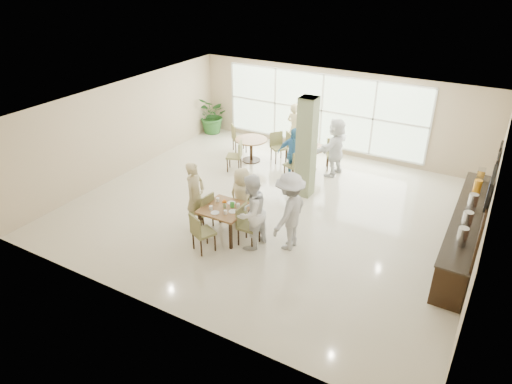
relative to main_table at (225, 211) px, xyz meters
The scene contains 23 objects.
ground 1.85m from the main_table, 77.43° to the left, with size 10.00×10.00×0.00m, color beige.
room_shell 2.01m from the main_table, 77.43° to the left, with size 10.00×10.00×10.00m.
window_bank 6.19m from the main_table, 91.17° to the left, with size 7.00×0.04×7.00m.
column 3.07m from the main_table, 74.95° to the left, with size 0.45×0.45×2.80m, color #727B56.
main_table is the anchor object (origin of this frame).
round_table_left 4.50m from the main_table, 112.20° to the left, with size 1.04×1.04×0.75m.
round_table_right 4.44m from the main_table, 87.69° to the left, with size 1.00×1.00×0.75m.
chairs_main_table 0.19m from the main_table, behind, with size 1.84×2.12×0.95m.
chairs_table_left 4.49m from the main_table, 112.38° to the left, with size 2.18×2.01×0.95m.
chairs_table_right 4.47m from the main_table, 88.14° to the left, with size 2.01×1.97×0.95m.
tabletop_clutter 0.15m from the main_table, 44.56° to the right, with size 0.71×0.78×0.21m.
buffet_counter 5.53m from the main_table, 23.32° to the left, with size 0.64×4.70×1.95m.
wall_tv 5.62m from the main_table, 11.50° to the left, with size 0.06×1.00×0.58m.
framed_art_a 6.07m from the main_table, 26.74° to the left, with size 0.05×0.55×0.70m.
framed_art_b 6.47m from the main_table, 33.19° to the left, with size 0.05×0.55×0.70m.
potted_plant 7.10m from the main_table, 126.66° to the left, with size 1.24×1.24×1.38m, color #265B24.
teen_left 0.89m from the main_table, behind, with size 0.62×0.41×1.70m, color tan.
teen_far 0.68m from the main_table, 83.82° to the left, with size 0.74×0.40×1.51m, color tan.
teen_right 0.81m from the main_table, ahead, with size 0.88×0.68×1.80m, color white.
teen_standing 1.59m from the main_table, 11.34° to the left, with size 1.21×0.69×1.87m, color #A8A8AB.
adult_a 3.60m from the main_table, 88.96° to the left, with size 0.94×0.54×1.61m, color teal.
adult_b 4.65m from the main_table, 77.27° to the left, with size 1.66×0.72×1.79m, color white.
adult_standing 5.54m from the main_table, 98.20° to the left, with size 0.63×0.41×1.73m, color tan.
Camera 1 is at (4.87, -9.41, 6.07)m, focal length 32.00 mm.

